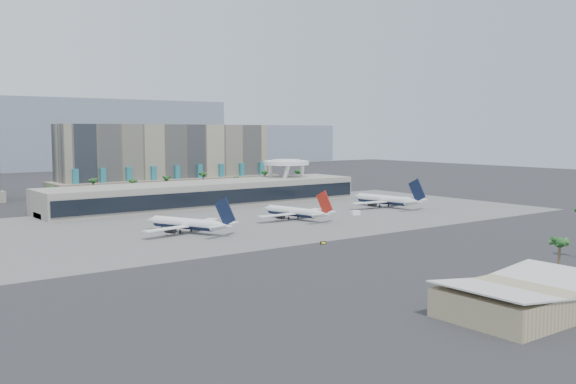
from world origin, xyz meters
TOP-DOWN VIEW (x-y plane):
  - ground at (0.00, 0.00)m, footprint 900.00×900.00m
  - apron_pad at (0.00, 55.00)m, footprint 260.00×130.00m
  - mountain_ridge at (27.88, 470.00)m, footprint 680.00×60.00m
  - hotel at (10.00, 174.41)m, footprint 140.00×30.00m
  - terminal at (0.00, 109.84)m, footprint 170.00×32.50m
  - saucer_structure at (55.00, 116.00)m, footprint 26.00×26.00m
  - palm_row at (7.00, 145.00)m, footprint 157.80×2.80m
  - hangar_left at (-45.00, -102.00)m, footprint 36.65×22.60m
  - airliner_left at (-51.27, 35.40)m, footprint 38.24×39.42m
  - airliner_centre at (3.13, 40.41)m, footprint 37.99×39.45m
  - airliner_right at (66.64, 48.48)m, footprint 43.60×45.09m
  - service_vehicle_a at (-36.69, 48.84)m, footprint 4.55×2.84m
  - service_vehicle_b at (34.46, 35.88)m, footprint 4.33×2.92m
  - taxiway_sign at (-25.84, -13.38)m, footprint 2.23×0.72m
  - near_palm_a at (-6.85, -87.10)m, footprint 6.00×6.00m

SIDE VIEW (x-z plane):
  - ground at x=0.00m, z-range 0.00..0.00m
  - apron_pad at x=0.00m, z-range 0.00..0.06m
  - taxiway_sign at x=-25.84m, z-range 0.00..1.00m
  - service_vehicle_b at x=34.46m, z-range 0.00..2.06m
  - service_vehicle_a at x=-36.69m, z-range 0.00..2.07m
  - hangar_left at x=-45.00m, z-range -0.58..6.98m
  - airliner_centre at x=3.13m, z-range -3.40..10.32m
  - airliner_left at x=-51.27m, z-range -3.58..10.86m
  - airliner_right at x=66.64m, z-range -3.86..11.72m
  - terminal at x=0.00m, z-range -0.73..13.77m
  - near_palm_a at x=-6.85m, z-range 2.39..12.78m
  - palm_row at x=7.00m, z-range 3.95..17.05m
  - hotel at x=10.00m, z-range -4.19..37.81m
  - saucer_structure at x=55.00m, z-range 7.51..29.40m
  - mountain_ridge at x=27.88m, z-range -5.11..64.89m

